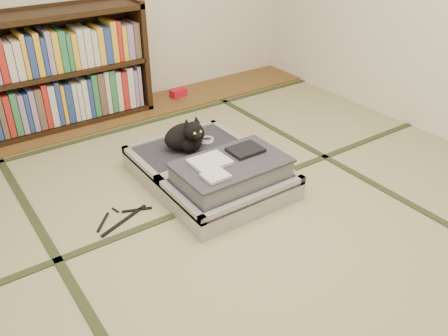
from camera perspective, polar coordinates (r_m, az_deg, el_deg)
floor at (r=2.78m, az=3.31°, el=-7.77°), size 4.50×4.50×0.00m
wood_strip at (r=4.30m, az=-13.29°, el=6.20°), size 4.00×0.50×0.02m
red_item at (r=4.57m, az=-5.54°, el=8.99°), size 0.16×0.11×0.07m
tatami_borders at (r=3.10m, az=-2.28°, el=-3.08°), size 4.00×4.50×0.01m
bookcase at (r=4.09m, az=-19.61°, el=10.68°), size 1.51×0.34×0.97m
suitcase at (r=3.14m, az=-1.37°, el=-0.42°), size 0.78×1.04×0.31m
cat at (r=3.27m, az=-4.49°, el=3.81°), size 0.35×0.35×0.28m
cable_coil at (r=3.42m, az=-2.10°, el=3.40°), size 0.11×0.11×0.03m
hanger at (r=2.94m, az=-12.16°, el=-5.89°), size 0.38×0.24×0.01m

